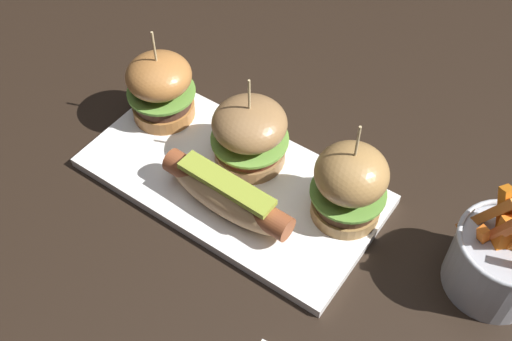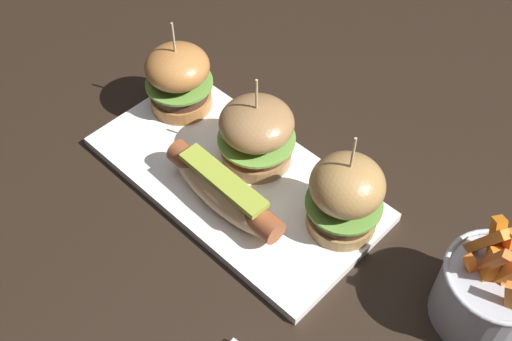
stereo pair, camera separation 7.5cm
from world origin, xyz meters
The scene contains 7 objects.
ground_plane centered at (0.00, 0.00, 0.00)m, with size 3.00×3.00×0.00m, color black.
platter_main centered at (0.00, 0.00, 0.01)m, with size 0.39×0.20×0.01m, color white.
hot_dog centered at (0.03, -0.04, 0.04)m, with size 0.18×0.05×0.05m.
slider_left centered at (-0.15, 0.04, 0.06)m, with size 0.09×0.09×0.14m.
slider_center centered at (0.00, 0.04, 0.06)m, with size 0.10×0.10×0.14m.
slider_right centered at (0.15, 0.04, 0.07)m, with size 0.09×0.09×0.15m.
fries_bucket centered at (0.33, 0.05, 0.05)m, with size 0.12×0.11×0.14m.
Camera 2 is at (0.38, -0.35, 0.63)m, focal length 43.20 mm.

